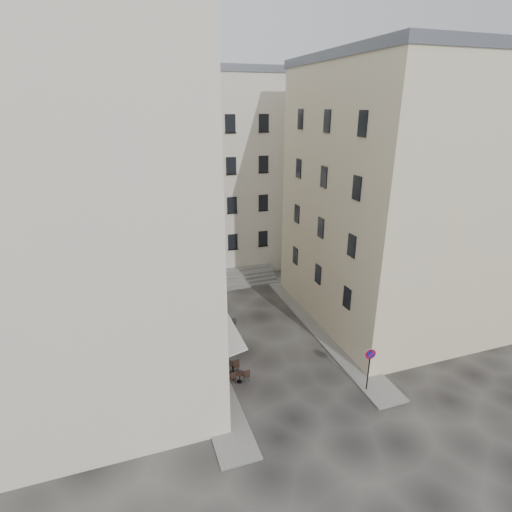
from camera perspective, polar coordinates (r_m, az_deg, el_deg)
name	(u,v)px	position (r m, az deg, el deg)	size (l,w,h in m)	color
ground	(277,360)	(26.68, 3.08, -14.64)	(90.00, 90.00, 0.00)	black
sidewalk_left	(197,340)	(28.85, -8.47, -11.72)	(2.00, 22.00, 0.12)	slate
sidewalk_right	(319,325)	(30.58, 8.93, -9.73)	(2.00, 18.00, 0.12)	slate
building_left	(81,206)	(23.78, -23.76, 6.54)	(12.20, 16.20, 20.60)	beige
building_right	(397,196)	(30.81, 19.53, 8.09)	(12.20, 14.20, 18.60)	beige
building_back	(198,172)	(40.27, -8.29, 11.77)	(18.20, 10.20, 18.60)	beige
cafe_storefront	(207,339)	(25.41, -6.97, -11.68)	(1.74, 7.30, 3.50)	#4E0B11
stone_steps	(227,279)	(36.93, -4.15, -3.35)	(9.00, 3.15, 0.80)	#5D5B58
bollard_near	(233,373)	(24.76, -3.30, -16.31)	(0.12, 0.12, 0.98)	black
bollard_mid	(219,342)	(27.56, -5.31, -12.12)	(0.12, 0.12, 0.98)	black
bollard_far	(208,317)	(30.49, -6.90, -8.70)	(0.12, 0.12, 0.98)	black
no_parking_sign	(370,362)	(23.93, 15.92, -14.33)	(0.64, 0.15, 2.82)	black
bistro_table_a	(239,376)	(24.66, -2.39, -16.78)	(1.17, 0.55, 0.82)	black
bistro_table_b	(228,367)	(25.33, -4.05, -15.49)	(1.35, 0.63, 0.95)	black
bistro_table_c	(228,347)	(27.19, -4.09, -12.87)	(1.14, 0.53, 0.80)	black
bistro_table_d	(217,337)	(28.27, -5.54, -11.39)	(1.23, 0.58, 0.86)	black
bistro_table_e	(207,328)	(29.26, -6.97, -10.22)	(1.29, 0.60, 0.90)	black
pedestrian	(234,330)	(27.90, -3.22, -10.58)	(0.69, 0.45, 1.90)	black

